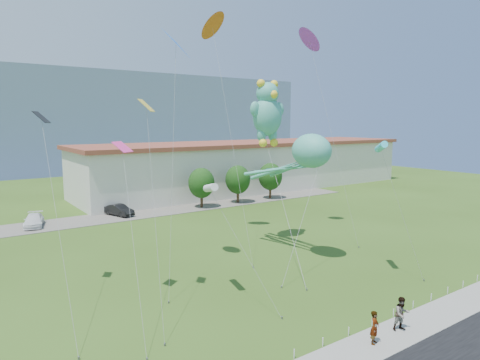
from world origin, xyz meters
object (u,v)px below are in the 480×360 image
warehouse (252,165)px  octopus_kite (300,159)px  parked_car_white (34,220)px  parked_car_black (119,210)px  pedestrian_right (402,314)px  teddy_bear_kite (267,111)px  pedestrian_left (375,327)px

warehouse → octopus_kite: 39.18m
parked_car_white → parked_car_black: (9.70, -0.08, 0.03)m
parked_car_black → octopus_kite: bearing=-93.2°
pedestrian_right → octopus_kite: bearing=91.3°
octopus_kite → parked_car_white: bearing=124.2°
warehouse → pedestrian_right: bearing=-117.5°
pedestrian_right → warehouse: bearing=82.4°
warehouse → teddy_bear_kite: teddy_bear_kite is taller
pedestrian_left → parked_car_black: (-0.33, 38.05, -0.23)m
octopus_kite → teddy_bear_kite: 6.62m
pedestrian_left → octopus_kite: size_ratio=0.17×
warehouse → pedestrian_left: warehouse is taller
pedestrian_left → parked_car_black: size_ratio=0.42×
pedestrian_right → octopus_kite: (4.42, 13.17, 7.48)m
pedestrian_right → octopus_kite: size_ratio=0.18×
pedestrian_left → pedestrian_right: bearing=-22.6°
warehouse → teddy_bear_kite: bearing=-124.2°
warehouse → pedestrian_right: 52.68m
pedestrian_right → teddy_bear_kite: (4.98, 18.38, 11.53)m
octopus_kite → pedestrian_right: bearing=-108.5°
pedestrian_right → teddy_bear_kite: teddy_bear_kite is taller
parked_car_white → warehouse: bearing=27.7°
warehouse → parked_car_white: (-36.72, -8.61, -3.39)m
parked_car_black → parked_car_white: bearing=160.2°
parked_car_black → teddy_bear_kite: size_ratio=0.27×
parked_car_black → pedestrian_left: bearing=-108.8°
warehouse → octopus_kite: bearing=-120.6°
pedestrian_right → pedestrian_left: bearing=-158.5°
teddy_bear_kite → warehouse: bearing=55.8°
pedestrian_left → teddy_bear_kite: (7.43, 18.45, 11.60)m
parked_car_white → pedestrian_right: bearing=-57.4°
pedestrian_left → teddy_bear_kite: bearing=43.8°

